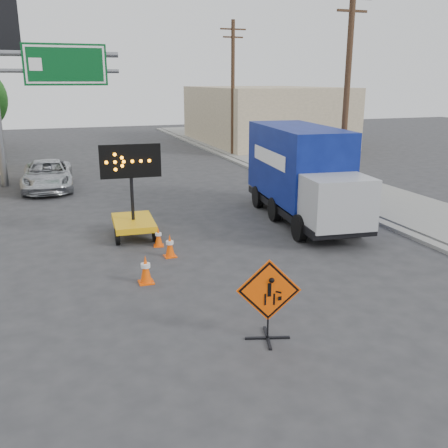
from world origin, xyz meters
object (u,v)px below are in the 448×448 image
pickup_truck (48,175)px  box_truck (302,179)px  construction_sign (269,298)px  arrow_board (133,217)px

pickup_truck → box_truck: bearing=-42.8°
pickup_truck → construction_sign: bearing=-74.5°
arrow_board → box_truck: box_truck is taller
arrow_board → box_truck: bearing=3.9°
box_truck → pickup_truck: bearing=141.4°
construction_sign → arrow_board: 8.12m
arrow_board → pickup_truck: size_ratio=0.63×
arrow_board → pickup_truck: arrow_board is taller
construction_sign → pickup_truck: 17.54m
pickup_truck → box_truck: (9.07, -9.02, 0.88)m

